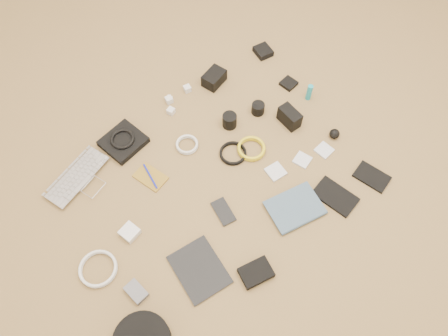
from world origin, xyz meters
TOP-DOWN VIEW (x-y plane):
  - laptop at (-0.47, 0.35)m, footprint 0.36×0.30m
  - headphone_pouch at (-0.21, 0.42)m, footprint 0.21×0.20m
  - headphones at (-0.21, 0.42)m, footprint 0.12×0.12m
  - charger_a at (0.10, 0.48)m, footprint 0.04×0.04m
  - charger_b at (0.10, 0.49)m, footprint 0.03×0.03m
  - charger_c at (0.21, 0.48)m, footprint 0.04×0.04m
  - charger_d at (0.07, 0.42)m, footprint 0.04×0.04m
  - dslr_camera at (0.35, 0.44)m, footprint 0.13×0.11m
  - lens_pouch at (0.68, 0.43)m, footprint 0.10×0.10m
  - notebook_olive at (-0.22, 0.18)m, footprint 0.13×0.16m
  - pen_blue at (-0.22, 0.18)m, footprint 0.03×0.14m
  - cable_white_a at (0.01, 0.21)m, footprint 0.12×0.12m
  - lens_a at (0.24, 0.18)m, footprint 0.08×0.08m
  - lens_b at (0.40, 0.15)m, footprint 0.08×0.08m
  - card_reader at (0.64, 0.18)m, footprint 0.08×0.08m
  - power_brick at (-0.44, 0.02)m, footprint 0.08×0.08m
  - cable_white_b at (-0.63, -0.03)m, footprint 0.19×0.19m
  - cable_black at (0.15, 0.04)m, footprint 0.17×0.17m
  - cable_yellow at (0.23, 0.00)m, footprint 0.15×0.15m
  - flash at (0.47, 0.01)m, footprint 0.07×0.12m
  - lens_cleaner at (0.65, 0.06)m, footprint 0.03×0.03m
  - battery_charger at (-0.56, -0.21)m, footprint 0.07×0.10m
  - tablet at (-0.31, -0.29)m, footprint 0.21×0.25m
  - phone at (-0.08, -0.16)m, footprint 0.09×0.13m
  - filter_case_left at (0.24, -0.16)m, footprint 0.09×0.09m
  - filter_case_mid at (0.37, -0.19)m, footprint 0.09×0.09m
  - filter_case_right at (0.49, -0.22)m, footprint 0.08×0.08m
  - air_blower at (0.58, -0.19)m, footprint 0.05×0.05m
  - drive_case at (-0.15, -0.45)m, footprint 0.14×0.12m
  - paperback at (0.15, -0.43)m, footprint 0.26×0.22m
  - notebook_black_a at (0.35, -0.42)m, footprint 0.15×0.20m
  - notebook_black_b at (0.55, -0.45)m, footprint 0.13×0.17m

SIDE VIEW (x-z plane):
  - notebook_olive at x=-0.22m, z-range 0.00..0.01m
  - phone at x=-0.08m, z-range 0.00..0.01m
  - filter_case_mid at x=0.37m, z-range 0.00..0.01m
  - filter_case_right at x=0.49m, z-range 0.00..0.01m
  - tablet at x=-0.31m, z-range 0.00..0.01m
  - filter_case_left at x=0.24m, z-range 0.00..0.01m
  - cable_black at x=0.15m, z-range 0.00..0.01m
  - notebook_black_b at x=0.55m, z-range 0.00..0.01m
  - cable_white_a at x=0.01m, z-range 0.00..0.01m
  - cable_white_b at x=-0.63m, z-range 0.00..0.01m
  - notebook_black_a at x=0.35m, z-range 0.00..0.01m
  - cable_yellow at x=0.23m, z-range 0.00..0.01m
  - card_reader at x=0.64m, z-range 0.00..0.02m
  - paperback at x=0.15m, z-range 0.00..0.02m
  - pen_blue at x=-0.22m, z-range 0.01..0.02m
  - laptop at x=-0.47m, z-range 0.00..0.02m
  - charger_b at x=0.10m, z-range 0.00..0.02m
  - battery_charger at x=-0.56m, z-range 0.00..0.03m
  - power_brick at x=-0.44m, z-range 0.00..0.03m
  - charger_d at x=0.07m, z-range 0.00..0.03m
  - charger_c at x=0.21m, z-range 0.00..0.03m
  - charger_a at x=0.10m, z-range 0.00..0.03m
  - drive_case at x=-0.15m, z-range 0.00..0.03m
  - lens_pouch at x=0.68m, z-range 0.00..0.03m
  - headphone_pouch at x=-0.21m, z-range 0.00..0.03m
  - air_blower at x=0.58m, z-range 0.00..0.05m
  - lens_b at x=0.40m, z-range 0.00..0.06m
  - dslr_camera at x=0.35m, z-range 0.00..0.07m
  - lens_a at x=0.24m, z-range 0.00..0.07m
  - headphones at x=-0.21m, z-range 0.03..0.05m
  - flash at x=0.47m, z-range 0.00..0.09m
  - lens_cleaner at x=0.65m, z-range 0.00..0.09m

